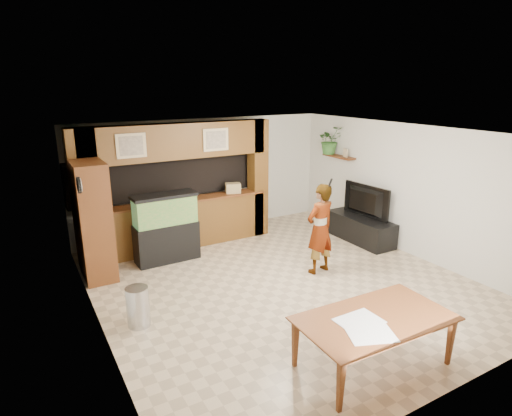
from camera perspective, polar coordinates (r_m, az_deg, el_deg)
floor at (r=7.59m, az=3.38°, el=-9.92°), size 6.50×6.50×0.00m
ceiling at (r=6.85m, az=3.75°, el=9.98°), size 6.50×6.50×0.00m
wall_back at (r=9.90m, az=-6.88°, el=4.26°), size 6.00×0.00×6.00m
wall_left at (r=6.08m, az=-20.86°, el=-4.57°), size 0.00×6.50×6.50m
wall_right at (r=9.07m, az=19.60°, el=2.29°), size 0.00×6.50×6.50m
partition at (r=9.00m, az=-10.88°, el=2.95°), size 4.20×0.99×2.60m
wall_clock at (r=6.87m, az=-22.51°, el=2.85°), size 0.05×0.25×0.25m
wall_shelf at (r=10.23m, az=10.99°, el=6.75°), size 0.25×0.90×0.04m
pantry_cabinet at (r=7.94m, az=-20.84°, el=-1.68°), size 0.52×0.86×2.09m
trash_can at (r=6.46m, az=-15.46°, el=-12.58°), size 0.32×0.32×0.59m
aquarium at (r=8.43m, az=-11.91°, el=-2.70°), size 1.21×0.45×1.34m
tv_stand at (r=9.68m, az=13.73°, el=-2.70°), size 0.60×1.62×0.54m
television at (r=9.50m, az=13.98°, el=0.85°), size 0.24×1.23×0.70m
photo_frame at (r=10.05m, az=11.85°, el=7.20°), size 0.04×0.14×0.19m
potted_plant at (r=10.39m, az=9.84°, el=8.91°), size 0.66×0.59×0.66m
person at (r=7.78m, az=8.53°, el=-2.77°), size 0.66×0.48×1.66m
microphone at (r=7.45m, az=9.88°, el=3.35°), size 0.04×0.10×0.16m
dining_table at (r=5.61m, az=15.61°, el=-16.96°), size 1.92×1.11×0.66m
newspaper_a at (r=5.13m, az=15.09°, el=-15.96°), size 0.62×0.54×0.01m
newspaper_b at (r=5.34m, az=13.57°, el=-14.42°), size 0.53×0.39×0.01m
counter_box at (r=9.36m, az=-3.09°, el=2.68°), size 0.37×0.30×0.21m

